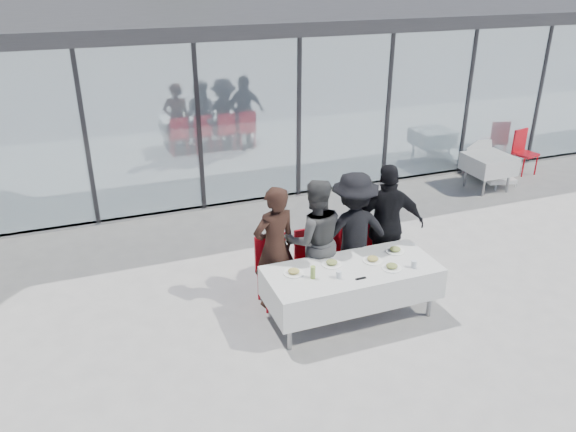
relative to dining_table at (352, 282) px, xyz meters
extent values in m
plane|color=#9D9A95|center=(-0.11, 0.19, -0.54)|extent=(90.00, 90.00, 0.00)
cube|color=gray|center=(1.89, 8.19, -0.49)|extent=(14.00, 8.00, 0.10)
cube|color=black|center=(1.89, 12.09, 1.06)|extent=(14.00, 0.20, 3.20)
cube|color=black|center=(8.79, 8.19, 1.06)|extent=(0.20, 8.00, 3.20)
cube|color=silver|center=(1.89, 4.22, 1.06)|extent=(13.60, 0.06, 3.10)
cube|color=#2D2D30|center=(1.89, 7.79, 2.78)|extent=(14.80, 8.80, 0.24)
cube|color=#262628|center=(-2.97, 4.22, 1.06)|extent=(0.08, 0.10, 3.10)
cube|color=#262628|center=(-1.02, 4.22, 1.06)|extent=(0.08, 0.10, 3.10)
cube|color=#262628|center=(0.92, 4.22, 1.06)|extent=(0.08, 0.10, 3.10)
cube|color=#262628|center=(2.86, 4.22, 1.06)|extent=(0.08, 0.10, 3.10)
cube|color=#262628|center=(4.80, 4.22, 1.06)|extent=(0.08, 0.10, 3.10)
cube|color=#262628|center=(6.75, 4.22, 1.06)|extent=(0.08, 0.10, 3.10)
cube|color=red|center=(-0.61, 6.69, -0.09)|extent=(0.45, 0.45, 0.90)
cube|color=red|center=(0.89, 7.19, -0.09)|extent=(0.45, 0.45, 0.90)
cube|color=red|center=(3.39, 6.69, -0.09)|extent=(0.45, 0.45, 0.90)
cube|color=red|center=(5.39, 7.39, -0.09)|extent=(0.45, 0.45, 0.90)
cube|color=#123811|center=(1.89, 28.19, 1.66)|extent=(6.50, 2.00, 4.40)
cube|color=#123811|center=(9.89, 28.19, 1.66)|extent=(6.50, 2.00, 4.40)
cube|color=silver|center=(0.00, 0.00, 0.00)|extent=(2.26, 0.96, 0.42)
cylinder|color=gray|center=(-1.00, -0.35, -0.18)|extent=(0.06, 0.06, 0.71)
cylinder|color=gray|center=(1.00, -0.35, -0.18)|extent=(0.06, 0.06, 0.71)
cylinder|color=gray|center=(-1.00, 0.35, -0.18)|extent=(0.06, 0.06, 0.71)
cylinder|color=gray|center=(1.00, 0.35, -0.18)|extent=(0.06, 0.06, 0.71)
imported|color=black|center=(-0.83, 0.67, 0.34)|extent=(0.76, 0.76, 1.75)
cube|color=red|center=(-0.83, 0.66, -0.09)|extent=(0.44, 0.44, 0.05)
cube|color=red|center=(-0.83, 0.86, 0.16)|extent=(0.44, 0.04, 0.55)
cylinder|color=red|center=(-1.01, 0.48, -0.32)|extent=(0.04, 0.04, 0.43)
cylinder|color=red|center=(-0.65, 0.48, -0.32)|extent=(0.04, 0.04, 0.43)
cylinder|color=red|center=(-1.01, 0.84, -0.32)|extent=(0.04, 0.04, 0.43)
cylinder|color=red|center=(-0.65, 0.84, -0.32)|extent=(0.04, 0.04, 0.43)
imported|color=#464646|center=(-0.25, 0.67, 0.35)|extent=(0.99, 0.99, 1.77)
cube|color=red|center=(-0.25, 0.66, -0.09)|extent=(0.44, 0.44, 0.05)
cube|color=red|center=(-0.25, 0.86, 0.16)|extent=(0.44, 0.04, 0.55)
cylinder|color=red|center=(-0.43, 0.48, -0.32)|extent=(0.04, 0.04, 0.43)
cylinder|color=red|center=(-0.07, 0.48, -0.32)|extent=(0.04, 0.04, 0.43)
cylinder|color=red|center=(-0.43, 0.84, -0.32)|extent=(0.04, 0.04, 0.43)
cylinder|color=red|center=(-0.07, 0.84, -0.32)|extent=(0.04, 0.04, 0.43)
imported|color=black|center=(0.34, 0.67, 0.35)|extent=(1.31, 1.31, 1.78)
cube|color=red|center=(0.34, 0.66, -0.09)|extent=(0.44, 0.44, 0.05)
cube|color=red|center=(0.34, 0.86, 0.16)|extent=(0.44, 0.04, 0.55)
cylinder|color=red|center=(0.16, 0.48, -0.32)|extent=(0.04, 0.04, 0.43)
cylinder|color=red|center=(0.52, 0.48, -0.32)|extent=(0.04, 0.04, 0.43)
cylinder|color=red|center=(0.16, 0.84, -0.32)|extent=(0.04, 0.04, 0.43)
cylinder|color=red|center=(0.52, 0.84, -0.32)|extent=(0.04, 0.04, 0.43)
imported|color=black|center=(0.88, 0.67, 0.38)|extent=(1.32, 1.32, 1.83)
cube|color=red|center=(0.88, 0.66, -0.09)|extent=(0.44, 0.44, 0.05)
cube|color=red|center=(0.88, 0.86, 0.16)|extent=(0.44, 0.04, 0.55)
cylinder|color=red|center=(0.70, 0.48, -0.32)|extent=(0.04, 0.04, 0.43)
cylinder|color=red|center=(1.06, 0.48, -0.32)|extent=(0.04, 0.04, 0.43)
cylinder|color=red|center=(0.70, 0.84, -0.32)|extent=(0.04, 0.04, 0.43)
cylinder|color=red|center=(1.06, 0.84, -0.32)|extent=(0.04, 0.04, 0.43)
cylinder|color=white|center=(-0.76, 0.13, 0.22)|extent=(0.26, 0.26, 0.01)
ellipsoid|color=tan|center=(-0.76, 0.13, 0.25)|extent=(0.15, 0.15, 0.05)
cylinder|color=white|center=(-0.21, 0.17, 0.22)|extent=(0.26, 0.26, 0.01)
ellipsoid|color=#49712A|center=(-0.21, 0.17, 0.25)|extent=(0.15, 0.15, 0.05)
cylinder|color=white|center=(0.33, 0.07, 0.22)|extent=(0.26, 0.26, 0.01)
ellipsoid|color=tan|center=(0.33, 0.07, 0.25)|extent=(0.15, 0.15, 0.05)
cylinder|color=white|center=(0.75, 0.20, 0.22)|extent=(0.26, 0.26, 0.01)
ellipsoid|color=#49712A|center=(0.75, 0.20, 0.25)|extent=(0.15, 0.15, 0.05)
cylinder|color=white|center=(0.47, -0.19, 0.22)|extent=(0.26, 0.26, 0.01)
ellipsoid|color=#49712A|center=(0.47, -0.19, 0.25)|extent=(0.15, 0.15, 0.05)
cylinder|color=#89A846|center=(-0.58, -0.05, 0.30)|extent=(0.06, 0.06, 0.17)
cylinder|color=silver|center=(-0.27, -0.16, 0.26)|extent=(0.07, 0.07, 0.10)
cylinder|color=silver|center=(0.75, -0.27, 0.26)|extent=(0.07, 0.07, 0.10)
cube|color=black|center=(-0.02, -0.28, 0.22)|extent=(0.14, 0.03, 0.01)
cube|color=silver|center=(4.73, 3.17, 0.02)|extent=(0.86, 0.86, 0.36)
cylinder|color=gray|center=(4.43, 2.87, -0.18)|extent=(0.05, 0.05, 0.72)
cylinder|color=gray|center=(5.03, 2.87, -0.18)|extent=(0.05, 0.05, 0.72)
cylinder|color=gray|center=(4.43, 3.47, -0.18)|extent=(0.05, 0.05, 0.72)
cylinder|color=gray|center=(5.03, 3.47, -0.18)|extent=(0.05, 0.05, 0.72)
cube|color=red|center=(6.15, 3.67, -0.09)|extent=(0.53, 0.53, 0.05)
cube|color=red|center=(6.11, 3.86, 0.16)|extent=(0.44, 0.14, 0.55)
cylinder|color=red|center=(5.97, 3.49, -0.32)|extent=(0.04, 0.04, 0.43)
cylinder|color=red|center=(6.33, 3.49, -0.32)|extent=(0.04, 0.04, 0.43)
cylinder|color=red|center=(5.97, 3.85, -0.32)|extent=(0.04, 0.04, 0.43)
cylinder|color=red|center=(6.33, 3.85, -0.32)|extent=(0.04, 0.04, 0.43)
cube|color=red|center=(4.43, 4.55, -0.09)|extent=(0.58, 0.58, 0.05)
cube|color=red|center=(4.51, 4.37, 0.16)|extent=(0.42, 0.22, 0.55)
cylinder|color=red|center=(4.25, 4.37, -0.32)|extent=(0.04, 0.04, 0.43)
cylinder|color=red|center=(4.61, 4.37, -0.32)|extent=(0.04, 0.04, 0.43)
cylinder|color=red|center=(4.25, 4.73, -0.32)|extent=(0.04, 0.04, 0.43)
cylinder|color=red|center=(4.61, 4.73, -0.32)|extent=(0.04, 0.04, 0.43)
cube|color=white|center=(5.14, 3.59, -0.36)|extent=(0.84, 1.39, 0.08)
cube|color=white|center=(5.25, 4.13, -0.09)|extent=(0.64, 0.38, 0.54)
cylinder|color=white|center=(4.89, 3.04, -0.47)|extent=(0.04, 0.04, 0.14)
cylinder|color=white|center=(5.39, 3.04, -0.47)|extent=(0.04, 0.04, 0.14)
cylinder|color=white|center=(4.89, 4.14, -0.47)|extent=(0.04, 0.04, 0.14)
cylinder|color=white|center=(5.39, 4.14, -0.47)|extent=(0.04, 0.04, 0.14)
cylinder|color=#382316|center=(0.39, 13.19, 0.46)|extent=(0.44, 0.44, 2.00)
camera|label=1|loc=(-3.01, -5.60, 3.83)|focal=35.00mm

